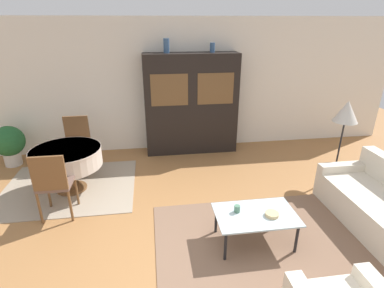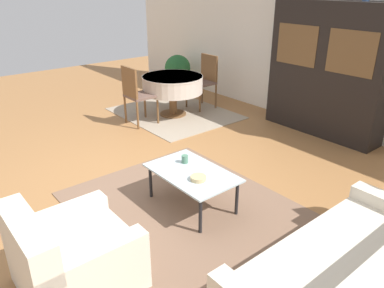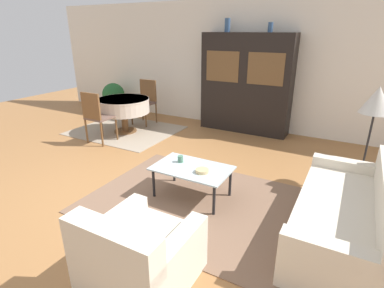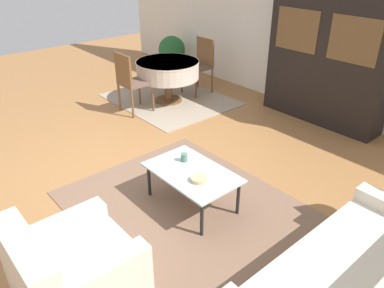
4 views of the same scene
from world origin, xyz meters
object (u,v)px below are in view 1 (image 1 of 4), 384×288
at_px(dining_table, 67,158).
at_px(dining_chair_near, 53,182).
at_px(dining_chair_far, 77,140).
at_px(floor_lamp, 346,114).
at_px(display_cabinet, 191,104).
at_px(cup, 237,209).
at_px(vase_tall, 166,46).
at_px(potted_plant, 9,143).
at_px(bowl, 272,214).
at_px(coffee_table, 256,217).
at_px(vase_short, 212,48).

bearing_deg(dining_table, dining_chair_near, -90.00).
distance_m(dining_chair_far, floor_lamp, 4.68).
relative_size(display_cabinet, dining_chair_far, 2.04).
relative_size(floor_lamp, cup, 15.92).
height_order(cup, vase_tall, vase_tall).
height_order(dining_chair_far, cup, dining_chair_far).
bearing_deg(potted_plant, dining_chair_far, -15.26).
height_order(display_cabinet, dining_chair_near, display_cabinet).
distance_m(cup, bowl, 0.42).
xyz_separation_m(display_cabinet, floor_lamp, (2.31, -1.66, 0.18)).
height_order(display_cabinet, potted_plant, display_cabinet).
xyz_separation_m(coffee_table, vase_short, (0.04, 3.02, 1.74)).
bearing_deg(bowl, coffee_table, 160.70).
bearing_deg(coffee_table, vase_tall, 105.60).
bearing_deg(dining_table, vase_short, 27.45).
xyz_separation_m(dining_chair_near, dining_chair_far, (0.00, 1.53, 0.00)).
relative_size(dining_chair_far, bowl, 6.03).
bearing_deg(potted_plant, vase_tall, 4.27).
distance_m(floor_lamp, vase_tall, 3.39).
xyz_separation_m(dining_chair_near, bowl, (2.75, -0.96, -0.13)).
height_order(bowl, vase_tall, vase_tall).
distance_m(coffee_table, dining_chair_far, 3.55).
height_order(dining_chair_near, bowl, dining_chair_near).
xyz_separation_m(bowl, potted_plant, (-4.09, 2.86, 0.01)).
xyz_separation_m(floor_lamp, bowl, (-1.76, -1.42, -0.75)).
bearing_deg(display_cabinet, cup, -86.99).
xyz_separation_m(vase_tall, vase_short, (0.89, 0.00, -0.04)).
bearing_deg(floor_lamp, dining_table, 176.17).
distance_m(dining_chair_near, bowl, 2.92).
bearing_deg(cup, potted_plant, 143.60).
height_order(floor_lamp, cup, floor_lamp).
distance_m(display_cabinet, floor_lamp, 2.85).
relative_size(cup, potted_plant, 0.11).
bearing_deg(coffee_table, potted_plant, 144.42).
distance_m(bowl, potted_plant, 4.99).
height_order(dining_table, dining_chair_far, dining_chair_far).
distance_m(coffee_table, dining_table, 3.07).
bearing_deg(potted_plant, coffee_table, -35.58).
relative_size(dining_table, floor_lamp, 0.76).
distance_m(floor_lamp, bowl, 2.39).
bearing_deg(cup, floor_lamp, 30.81).
relative_size(coffee_table, dining_table, 0.91).
bearing_deg(display_cabinet, vase_short, 0.13).
xyz_separation_m(dining_table, potted_plant, (-1.33, 1.13, -0.12)).
distance_m(vase_tall, potted_plant, 3.52).
xyz_separation_m(dining_chair_near, vase_tall, (1.73, 2.13, 1.59)).
relative_size(dining_chair_far, potted_plant, 1.27).
distance_m(cup, potted_plant, 4.58).
bearing_deg(display_cabinet, dining_chair_near, -136.01).
bearing_deg(bowl, display_cabinet, 100.13).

